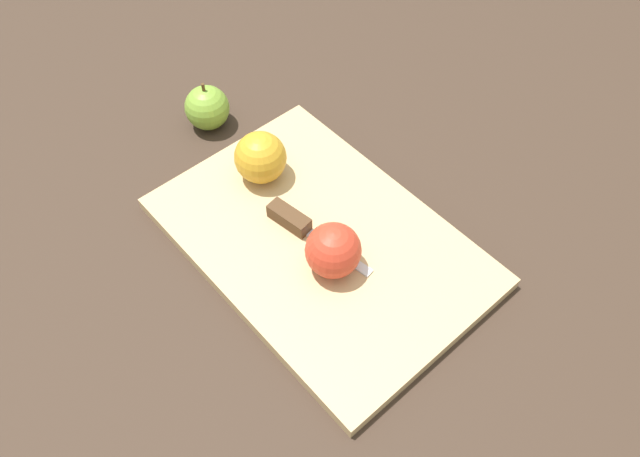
{
  "coord_description": "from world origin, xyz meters",
  "views": [
    {
      "loc": [
        0.35,
        -0.34,
        0.68
      ],
      "look_at": [
        0.0,
        0.0,
        0.04
      ],
      "focal_mm": 35.0,
      "sensor_mm": 36.0,
      "label": 1
    }
  ],
  "objects_px": {
    "apple_half_left": "(260,157)",
    "apple_half_right": "(333,250)",
    "knife": "(294,222)",
    "apple_whole": "(207,108)"
  },
  "relations": [
    {
      "from": "apple_half_left",
      "to": "apple_half_right",
      "type": "bearing_deg",
      "value": 151.19
    },
    {
      "from": "apple_half_right",
      "to": "knife",
      "type": "height_order",
      "value": "apple_half_right"
    },
    {
      "from": "apple_half_left",
      "to": "apple_whole",
      "type": "bearing_deg",
      "value": -25.34
    },
    {
      "from": "knife",
      "to": "apple_whole",
      "type": "bearing_deg",
      "value": 162.45
    },
    {
      "from": "apple_half_left",
      "to": "apple_half_right",
      "type": "distance_m",
      "value": 0.19
    },
    {
      "from": "knife",
      "to": "apple_half_right",
      "type": "bearing_deg",
      "value": -11.82
    },
    {
      "from": "apple_half_left",
      "to": "knife",
      "type": "xyz_separation_m",
      "value": [
        0.1,
        -0.03,
        -0.03
      ]
    },
    {
      "from": "apple_half_right",
      "to": "apple_half_left",
      "type": "bearing_deg",
      "value": 107.7
    },
    {
      "from": "apple_half_left",
      "to": "apple_half_right",
      "type": "relative_size",
      "value": 1.03
    },
    {
      "from": "apple_half_left",
      "to": "apple_half_right",
      "type": "xyz_separation_m",
      "value": [
        0.18,
        -0.04,
        -0.0
      ]
    }
  ]
}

